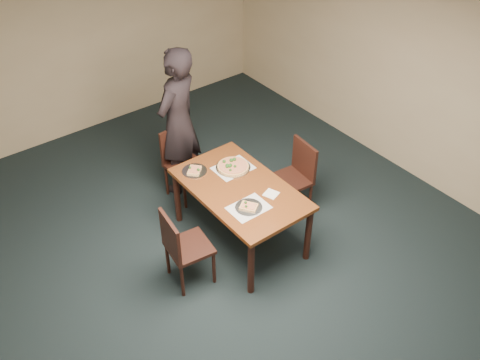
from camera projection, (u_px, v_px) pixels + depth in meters
ground at (250, 297)px, 5.49m from camera, size 8.00×8.00×0.00m
room_shell at (252, 160)px, 4.41m from camera, size 8.00×8.00×8.00m
dining_table at (240, 194)px, 5.76m from camera, size 0.90×1.50×0.75m
chair_far at (181, 159)px, 6.51m from camera, size 0.46×0.46×0.91m
chair_left at (182, 245)px, 5.35m from camera, size 0.47×0.47×0.91m
chair_right at (296, 174)px, 6.28m from camera, size 0.46×0.46×0.91m
diner at (178, 122)px, 6.35m from camera, size 0.82×0.70×1.89m
placemat_main at (233, 168)px, 5.97m from camera, size 0.42×0.32×0.00m
placemat_near at (249, 208)px, 5.44m from camera, size 0.40×0.30×0.00m
pizza_pan at (233, 166)px, 5.96m from camera, size 0.39×0.39×0.07m
slice_plate_near at (249, 207)px, 5.43m from camera, size 0.28×0.28×0.06m
slice_plate_far at (195, 171)px, 5.92m from camera, size 0.28×0.28×0.06m
napkin at (271, 194)px, 5.61m from camera, size 0.18×0.18×0.01m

